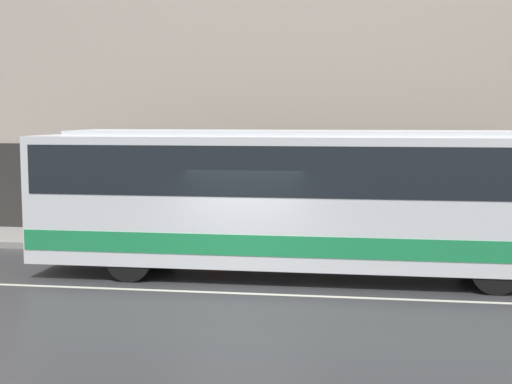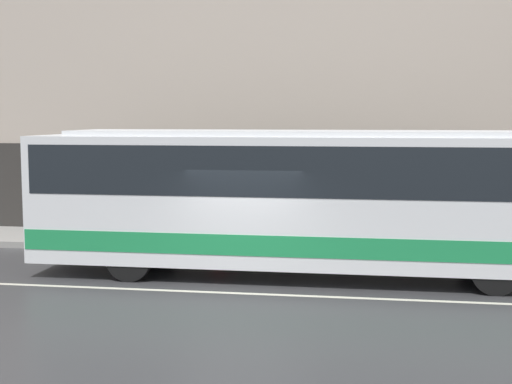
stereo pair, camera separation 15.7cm
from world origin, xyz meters
name	(u,v)px [view 1 (the left image)]	position (x,y,z in m)	size (l,w,h in m)	color
ground_plane	(239,293)	(0.00, 0.00, 0.00)	(60.00, 60.00, 0.00)	#38383A
sidewalk	(272,244)	(0.00, 5.32, 0.09)	(60.00, 2.65, 0.18)	gray
building_facade	(279,38)	(0.00, 6.79, 5.89)	(60.00, 0.35, 12.19)	#B7A899
lane_stripe	(239,293)	(0.00, 0.00, 0.00)	(54.00, 0.14, 0.01)	beige
transit_bus	(293,195)	(0.92, 1.81, 1.87)	(11.79, 2.50, 3.31)	white
pedestrian_waiting	(217,209)	(-1.71, 6.15, 0.92)	(0.36, 0.36, 1.61)	maroon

